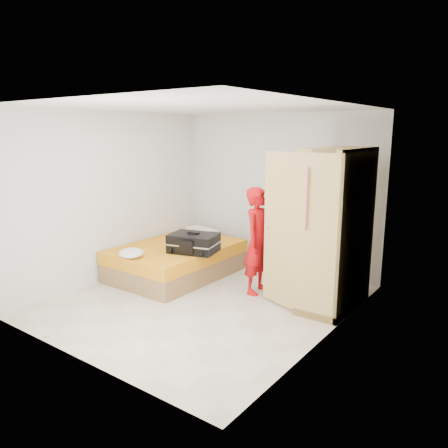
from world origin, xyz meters
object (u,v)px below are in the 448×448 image
Objects in this scene: person at (258,241)px; round_cushion at (131,253)px; wardrobe at (332,233)px; bed at (177,260)px; suitcase at (194,243)px.

person is 1.85m from round_cushion.
wardrobe is 5.77× the size of round_cushion.
bed is 2.63m from wardrobe.
person is at bearing 5.21° from bed.
person is (-1.04, -0.14, -0.23)m from wardrobe.
wardrobe is 2.84m from round_cushion.
round_cushion is at bearing 120.86° from person.
person is 4.23× the size of round_cushion.
round_cushion is at bearing -93.31° from bed.
bed is at bearing 91.81° from person.
round_cushion reaches higher than bed.
person is 1.86× the size of suitcase.
person reaches higher than round_cushion.
round_cushion is at bearing -155.31° from wardrobe.
round_cushion is (-0.52, -0.78, -0.07)m from suitcase.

